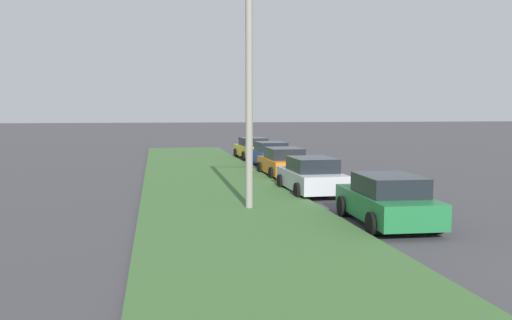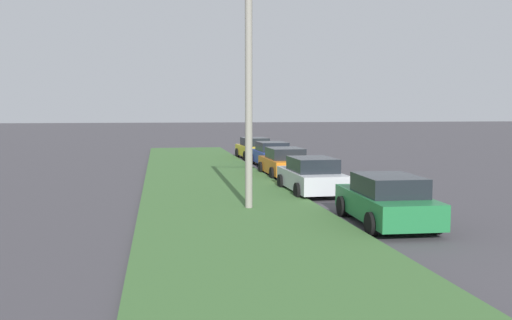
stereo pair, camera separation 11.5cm
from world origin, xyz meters
The scene contains 7 objects.
grass_median centered at (10.00, 7.92, 0.06)m, with size 60.00×6.00×0.12m, color #3D6633.
parked_car_green centered at (7.11, 3.77, 0.72)m, with size 4.38×2.17×1.47m.
parked_car_silver centered at (13.25, 4.26, 0.72)m, with size 4.32×2.06×1.47m.
parked_car_orange centered at (18.96, 4.03, 0.72)m, with size 4.33×2.07×1.47m.
parked_car_blue centered at (24.17, 3.61, 0.72)m, with size 4.33×2.08×1.47m.
parked_car_yellow centered at (29.41, 3.74, 0.72)m, with size 4.40×2.21×1.47m.
streetlight centered at (9.87, 7.00, 4.39)m, with size 0.96×2.83×7.50m.
Camera 2 is at (-7.51, 10.24, 3.30)m, focal length 38.02 mm.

